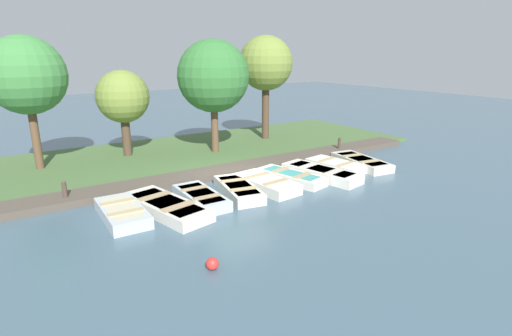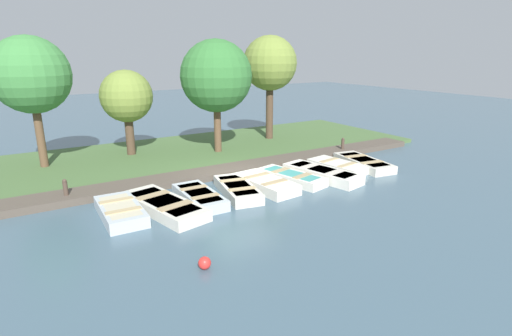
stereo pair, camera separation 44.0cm
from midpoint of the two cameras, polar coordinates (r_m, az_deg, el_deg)
name	(u,v)px [view 1 (the left image)]	position (r m, az deg, el deg)	size (l,w,h in m)	color
ground_plane	(238,181)	(16.12, -3.34, -1.89)	(80.00, 80.00, 0.00)	#425B6B
shore_bank	(187,154)	(20.41, -10.44, 2.04)	(8.00, 24.00, 0.19)	#476638
dock_walkway	(224,171)	(17.07, -5.35, -0.44)	(1.31, 21.61, 0.26)	#51473D
rowboat_0	(122,212)	(13.27, -19.47, -6.01)	(2.66, 1.23, 0.41)	#B2BCC1
rowboat_1	(166,206)	(13.37, -13.65, -5.36)	(3.70, 1.98, 0.40)	beige
rowboat_2	(201,197)	(13.96, -8.77, -4.17)	(2.69, 1.10, 0.39)	#B2BCC1
rowboat_3	(238,189)	(14.58, -3.40, -3.06)	(2.96, 1.58, 0.40)	beige
rowboat_4	(266,183)	(15.17, 0.59, -2.23)	(2.88, 1.46, 0.42)	silver
rowboat_5	(291,177)	(16.09, 4.21, -1.26)	(3.08, 1.66, 0.38)	silver
rowboat_6	(321,173)	(16.64, 8.55, -0.71)	(3.53, 1.78, 0.43)	silver
rowboat_7	(336,165)	(17.99, 10.69, 0.38)	(2.77, 1.58, 0.36)	silver
rowboat_8	(361,162)	(18.77, 14.12, 0.86)	(3.24, 1.62, 0.38)	beige
mooring_post_near	(65,192)	(15.15, -26.38, -3.15)	(0.16, 0.16, 0.84)	#47382D
mooring_post_far	(339,145)	(20.81, 11.23, 3.21)	(0.16, 0.16, 0.84)	#47382D
buoy	(212,264)	(9.88, -7.56, -13.41)	(0.31, 0.31, 0.31)	red
park_tree_far_left	(26,76)	(19.11, -30.60, 11.26)	(3.18, 3.18, 5.70)	brown
park_tree_left	(123,98)	(19.98, -19.11, 9.49)	(2.45, 2.45, 4.23)	#4C3828
park_tree_center	(213,77)	(19.68, -6.78, 12.85)	(3.46, 3.46, 5.63)	brown
park_tree_right	(266,64)	(22.76, 0.83, 14.61)	(3.00, 3.00, 5.91)	#4C3828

